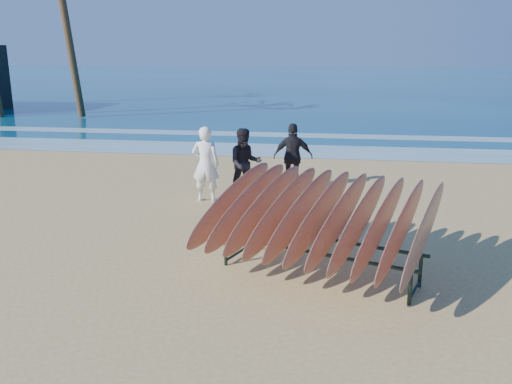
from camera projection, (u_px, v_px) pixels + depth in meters
ground at (249, 258)px, 9.12m from camera, size 120.00×120.00×0.00m
ocean at (326, 79)px, 61.70m from camera, size 160.00×160.00×0.00m
foam_near at (295, 151)px, 18.68m from camera, size 160.00×160.00×0.00m
foam_far at (302, 135)px, 22.02m from camera, size 160.00×160.00×0.00m
surfboard_rack at (320, 216)px, 8.19m from camera, size 3.92×3.68×1.63m
person_white at (206, 164)px, 12.35m from camera, size 0.64×0.43×1.74m
person_dark_a at (245, 163)px, 12.70m from camera, size 0.94×0.82×1.64m
person_dark_b at (293, 157)px, 13.41m from camera, size 1.00×0.48×1.66m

